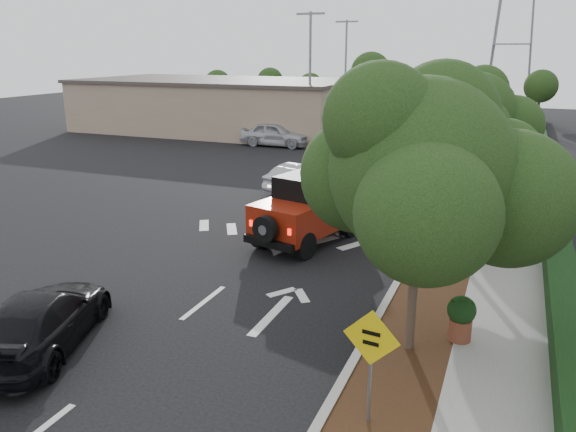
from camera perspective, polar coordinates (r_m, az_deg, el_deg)
The scene contains 19 objects.
ground at distance 15.44m, azimuth -8.58°, elevation -8.68°, with size 120.00×120.00×0.00m, color black.
curb at distance 24.93m, azimuth 15.16°, elevation 0.96°, with size 0.20×70.00×0.15m, color #9E9B93.
planting_strip at distance 24.84m, azimuth 17.44°, elevation 0.68°, with size 1.80×70.00×0.12m, color black.
sidewalk at distance 24.78m, azimuth 21.80°, elevation 0.21°, with size 2.00×70.00×0.12m, color gray.
hedge at distance 24.74m, azimuth 25.11°, elevation 0.61°, with size 0.80×70.00×0.80m, color black.
commercial_building at distance 48.18m, azimuth -6.98°, elevation 11.07°, with size 22.00×12.00×4.00m, color gray.
transmission_tower at distance 60.29m, azimuth 21.11°, elevation 9.27°, with size 7.00×4.00×28.00m, color slate, non-canonical shape.
street_tree_near at distance 13.27m, azimuth 12.15°, elevation -13.37°, with size 3.80×3.80×5.92m, color black, non-canonical shape.
street_tree_mid at distance 19.62m, azimuth 15.90°, elevation -3.56°, with size 3.20×3.20×5.32m, color black, non-canonical shape.
street_tree_far at distance 25.82m, azimuth 17.64°, elevation 1.11°, with size 3.40×3.40×5.62m, color black, non-canonical shape.
light_pole_a at distance 40.89m, azimuth 2.17°, elevation 7.37°, with size 2.00×0.22×9.00m, color slate, non-canonical shape.
light_pole_b at distance 52.48m, azimuth 5.70°, elevation 9.35°, with size 2.00×0.22×9.00m, color slate, non-canonical shape.
red_jeep at distance 19.69m, azimuth 2.35°, elevation 0.85°, with size 3.02×4.86×2.38m.
silver_suv_ahead at distance 25.23m, azimuth 8.33°, elevation 3.32°, with size 2.74×5.95×1.65m, color #929399.
black_suv_oncoming at distance 14.03m, azimuth -23.82°, elevation -9.67°, with size 1.89×4.66×1.35m, color black.
silver_sedan_oncoming at distance 26.90m, azimuth 1.35°, elevation 3.96°, with size 1.41×4.03×1.33m, color #9B9EA3.
parked_suv at distance 39.63m, azimuth -1.28°, elevation 8.31°, with size 1.98×4.92×1.68m, color #B4B8BD.
speed_hump_sign at distance 10.06m, azimuth 8.42°, elevation -13.50°, with size 1.03×0.15×2.21m.
terracotta_planter at distance 13.54m, azimuth 17.20°, elevation -9.48°, with size 0.65×0.65×1.14m.
Camera 1 is at (7.33, -11.92, 6.55)m, focal length 35.00 mm.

